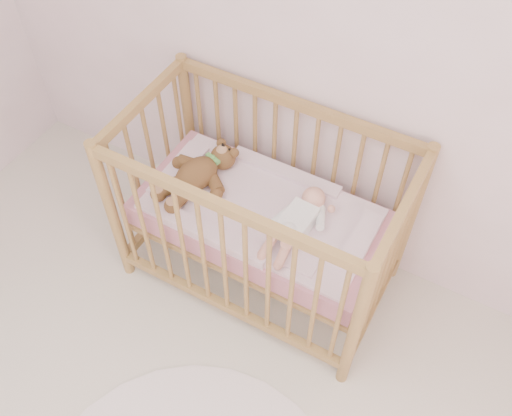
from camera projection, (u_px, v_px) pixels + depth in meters
The scene contains 6 objects.
wall_back at pixel (342, 36), 2.34m from camera, with size 4.00×0.02×2.70m, color white.
crib at pixel (261, 216), 2.83m from camera, with size 1.36×0.76×1.00m, color #A67F46, non-canonical shape.
mattress at pixel (261, 218), 2.84m from camera, with size 1.22×0.62×0.13m, color #C37A8E.
blanket at pixel (261, 209), 2.78m from camera, with size 1.10×0.58×0.06m, color pink, non-canonical shape.
baby at pixel (298, 218), 2.65m from camera, with size 0.25×0.51×0.12m, color white, non-canonical shape.
teddy_bear at pixel (197, 174), 2.81m from camera, with size 0.37×0.52×0.14m, color brown, non-canonical shape.
Camera 1 is at (0.67, 0.06, 2.72)m, focal length 40.00 mm.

